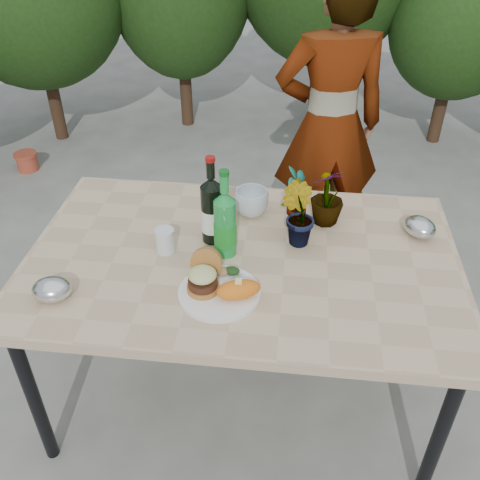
# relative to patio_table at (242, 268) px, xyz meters

# --- Properties ---
(ground) EXTENTS (80.00, 80.00, 0.00)m
(ground) POSITION_rel_patio_table_xyz_m (0.00, 0.00, -0.69)
(ground) COLOR slate
(ground) RESTS_ON ground
(patio_table) EXTENTS (1.60, 1.00, 0.75)m
(patio_table) POSITION_rel_patio_table_xyz_m (0.00, 0.00, 0.00)
(patio_table) COLOR tan
(patio_table) RESTS_ON ground
(shrub_hedge) EXTENTS (6.86, 5.14, 2.38)m
(shrub_hedge) POSITION_rel_patio_table_xyz_m (0.08, 1.71, 0.46)
(shrub_hedge) COLOR #382316
(shrub_hedge) RESTS_ON ground
(dinner_plate) EXTENTS (0.28, 0.28, 0.01)m
(dinner_plate) POSITION_rel_patio_table_xyz_m (-0.05, -0.22, 0.06)
(dinner_plate) COLOR white
(dinner_plate) RESTS_ON patio_table
(burger_stack) EXTENTS (0.11, 0.16, 0.11)m
(burger_stack) POSITION_rel_patio_table_xyz_m (-0.11, -0.20, 0.12)
(burger_stack) COLOR #B7722D
(burger_stack) RESTS_ON dinner_plate
(sweet_potato) EXTENTS (0.17, 0.12, 0.06)m
(sweet_potato) POSITION_rel_patio_table_xyz_m (0.01, -0.24, 0.10)
(sweet_potato) COLOR orange
(sweet_potato) RESTS_ON dinner_plate
(grilled_veg) EXTENTS (0.08, 0.05, 0.03)m
(grilled_veg) POSITION_rel_patio_table_xyz_m (-0.04, -0.13, 0.09)
(grilled_veg) COLOR olive
(grilled_veg) RESTS_ON dinner_plate
(wine_bottle) EXTENTS (0.09, 0.09, 0.35)m
(wine_bottle) POSITION_rel_patio_table_xyz_m (-0.12, 0.09, 0.19)
(wine_bottle) COLOR black
(wine_bottle) RESTS_ON patio_table
(sparkling_water) EXTENTS (0.08, 0.08, 0.35)m
(sparkling_water) POSITION_rel_patio_table_xyz_m (-0.06, 0.01, 0.18)
(sparkling_water) COLOR #198C36
(sparkling_water) RESTS_ON patio_table
(plastic_cup) EXTENTS (0.07, 0.07, 0.09)m
(plastic_cup) POSITION_rel_patio_table_xyz_m (-0.29, -0.00, 0.10)
(plastic_cup) COLOR silver
(plastic_cup) RESTS_ON patio_table
(seedling_left) EXTENTS (0.13, 0.16, 0.25)m
(seedling_left) POSITION_rel_patio_table_xyz_m (0.19, 0.23, 0.18)
(seedling_left) COLOR #295D20
(seedling_left) RESTS_ON patio_table
(seedling_mid) EXTENTS (0.17, 0.17, 0.24)m
(seedling_mid) POSITION_rel_patio_table_xyz_m (0.19, 0.11, 0.18)
(seedling_mid) COLOR #1F531C
(seedling_mid) RESTS_ON patio_table
(seedling_right) EXTENTS (0.19, 0.19, 0.24)m
(seedling_right) POSITION_rel_patio_table_xyz_m (0.31, 0.26, 0.18)
(seedling_right) COLOR #23511B
(seedling_right) RESTS_ON patio_table
(blue_bowl) EXTENTS (0.17, 0.17, 0.11)m
(blue_bowl) POSITION_rel_patio_table_xyz_m (0.00, 0.28, 0.11)
(blue_bowl) COLOR silver
(blue_bowl) RESTS_ON patio_table
(foil_packet_left) EXTENTS (0.14, 0.12, 0.08)m
(foil_packet_left) POSITION_rel_patio_table_xyz_m (-0.60, -0.30, 0.10)
(foil_packet_left) COLOR silver
(foil_packet_left) RESTS_ON patio_table
(foil_packet_right) EXTENTS (0.17, 0.17, 0.08)m
(foil_packet_right) POSITION_rel_patio_table_xyz_m (0.67, 0.21, 0.10)
(foil_packet_right) COLOR silver
(foil_packet_right) RESTS_ON patio_table
(person) EXTENTS (0.66, 0.51, 1.61)m
(person) POSITION_rel_patio_table_xyz_m (0.33, 1.07, 0.11)
(person) COLOR #996E4C
(person) RESTS_ON ground
(terracotta_pot) EXTENTS (0.17, 0.17, 0.14)m
(terracotta_pot) POSITION_rel_patio_table_xyz_m (-1.84, 1.83, -0.62)
(terracotta_pot) COLOR #AE422C
(terracotta_pot) RESTS_ON ground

